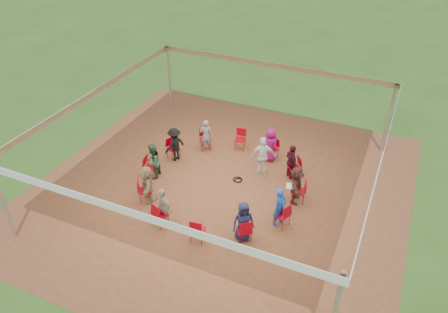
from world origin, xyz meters
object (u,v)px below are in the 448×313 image
at_px(chair_3, 240,140).
at_px(person_seated_7, 163,207).
at_px(person_seated_4, 175,144).
at_px(person_seated_8, 243,221).
at_px(chair_1, 294,167).
at_px(chair_10, 244,230).
at_px(chair_8, 161,214).
at_px(person_seated_5, 153,161).
at_px(standing_person, 263,156).
at_px(chair_2, 272,149).
at_px(chair_6, 151,167).
at_px(chair_4, 205,139).
at_px(chair_5, 173,149).
at_px(chair_11, 282,215).
at_px(laptop, 292,185).
at_px(person_seated_0, 296,185).
at_px(person_seated_2, 270,145).
at_px(chair_7, 145,190).
at_px(person_seated_1, 291,162).
at_px(chair_0, 299,191).
at_px(person_seated_3, 206,135).
at_px(chair_9, 198,230).
at_px(person_seated_9, 280,207).
at_px(person_seated_6, 147,184).
at_px(cable_coil, 238,180).

distance_m(chair_3, person_seated_7, 5.28).
relative_size(person_seated_4, person_seated_8, 1.00).
relative_size(chair_1, chair_10, 1.00).
bearing_deg(chair_8, chair_1, 75.00).
height_order(person_seated_4, person_seated_5, same).
height_order(chair_10, person_seated_7, person_seated_7).
relative_size(chair_8, standing_person, 0.55).
height_order(chair_2, chair_6, same).
height_order(chair_1, person_seated_7, person_seated_7).
height_order(chair_4, person_seated_8, person_seated_8).
bearing_deg(chair_5, chair_11, 90.00).
bearing_deg(laptop, person_seated_0, -90.00).
bearing_deg(standing_person, person_seated_2, -114.88).
relative_size(chair_1, chair_5, 1.00).
relative_size(chair_7, person_seated_1, 0.64).
height_order(chair_6, person_seated_2, person_seated_2).
relative_size(chair_0, person_seated_7, 0.64).
bearing_deg(person_seated_1, chair_7, 90.00).
distance_m(chair_7, person_seated_4, 2.75).
height_order(person_seated_1, person_seated_3, same).
distance_m(chair_9, person_seated_2, 5.28).
distance_m(chair_1, standing_person, 1.25).
distance_m(chair_6, person_seated_0, 5.47).
relative_size(chair_0, person_seated_1, 0.64).
relative_size(chair_4, person_seated_2, 0.64).
bearing_deg(chair_7, person_seated_8, 46.26).
bearing_deg(person_seated_5, person_seated_0, 90.00).
distance_m(chair_8, person_seated_2, 5.47).
bearing_deg(person_seated_5, chair_8, 27.82).
bearing_deg(person_seated_1, chair_10, 136.26).
xyz_separation_m(chair_5, person_seated_2, (3.57, 1.48, 0.26)).
bearing_deg(standing_person, chair_10, 73.11).
bearing_deg(chair_4, laptop, 118.28).
height_order(chair_3, chair_11, same).
bearing_deg(chair_9, chair_5, 120.00).
bearing_deg(chair_5, chair_10, 75.00).
distance_m(chair_3, person_seated_9, 4.74).
relative_size(chair_8, chair_9, 1.00).
distance_m(person_seated_3, person_seated_8, 5.34).
relative_size(chair_8, person_seated_6, 0.64).
bearing_deg(cable_coil, person_seated_3, 145.29).
height_order(person_seated_4, person_seated_6, same).
xyz_separation_m(chair_7, person_seated_3, (0.51, 3.83, 0.26)).
xyz_separation_m(person_seated_2, laptop, (1.52, -2.11, -0.04)).
relative_size(chair_8, chair_10, 1.00).
xyz_separation_m(chair_3, person_seated_5, (-2.22, -3.16, 0.26)).
xyz_separation_m(person_seated_1, person_seated_6, (-4.17, -3.34, 0.00)).
height_order(person_seated_1, person_seated_8, same).
distance_m(chair_3, person_seated_4, 2.75).
xyz_separation_m(chair_7, chair_10, (3.92, -0.43, 0.00)).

